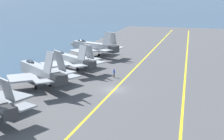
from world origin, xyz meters
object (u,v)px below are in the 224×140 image
(parked_jet_second, at_px, (40,71))
(parked_jet_fourth, at_px, (93,46))
(crew_blue_vest, at_px, (114,73))
(parked_jet_third, at_px, (71,59))

(parked_jet_second, distance_m, parked_jet_fourth, 28.39)
(parked_jet_second, bearing_deg, crew_blue_vest, -47.51)
(parked_jet_fourth, xyz_separation_m, crew_blue_vest, (-18.78, -10.66, -1.61))
(parked_jet_second, relative_size, parked_jet_third, 1.01)
(crew_blue_vest, bearing_deg, parked_jet_second, 132.49)
(parked_jet_fourth, distance_m, crew_blue_vest, 21.66)
(parked_jet_third, distance_m, parked_jet_fourth, 15.67)
(crew_blue_vest, bearing_deg, parked_jet_fourth, 29.58)
(parked_jet_second, xyz_separation_m, parked_jet_fourth, (28.39, 0.17, -0.19))
(parked_jet_fourth, bearing_deg, parked_jet_third, -177.96)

